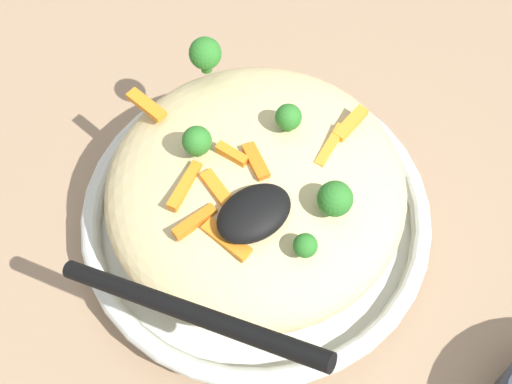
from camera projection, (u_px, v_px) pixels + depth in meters
ground_plane at (256, 229)px, 0.60m from camera, size 2.40×2.40×0.00m
serving_bowl at (256, 218)px, 0.58m from camera, size 0.29×0.29×0.04m
pasta_mound at (256, 189)px, 0.54m from camera, size 0.23×0.23×0.08m
carrot_piece_0 at (227, 239)px, 0.48m from camera, size 0.02×0.04×0.01m
carrot_piece_1 at (146, 105)px, 0.53m from camera, size 0.02×0.04×0.01m
carrot_piece_2 at (351, 124)px, 0.52m from camera, size 0.03×0.02×0.01m
carrot_piece_3 at (263, 163)px, 0.50m from camera, size 0.02×0.03×0.01m
carrot_piece_4 at (195, 222)px, 0.48m from camera, size 0.03×0.01×0.01m
carrot_piece_5 at (330, 146)px, 0.51m from camera, size 0.04×0.02×0.01m
carrot_piece_6 at (232, 154)px, 0.50m from camera, size 0.01×0.03×0.01m
carrot_piece_7 at (219, 191)px, 0.49m from camera, size 0.01×0.03×0.01m
carrot_piece_8 at (185, 186)px, 0.49m from camera, size 0.04×0.03×0.01m
broccoli_floret_0 at (305, 246)px, 0.47m from camera, size 0.02×0.02×0.02m
broccoli_floret_1 at (335, 199)px, 0.48m from camera, size 0.03×0.03×0.03m
broccoli_floret_2 at (197, 141)px, 0.50m from camera, size 0.02×0.02×0.03m
broccoli_floret_3 at (205, 54)px, 0.54m from camera, size 0.03×0.03×0.03m
broccoli_floret_4 at (288, 117)px, 0.51m from camera, size 0.02×0.02×0.02m
serving_spoon at (229, 249)px, 0.45m from camera, size 0.16×0.17×0.08m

